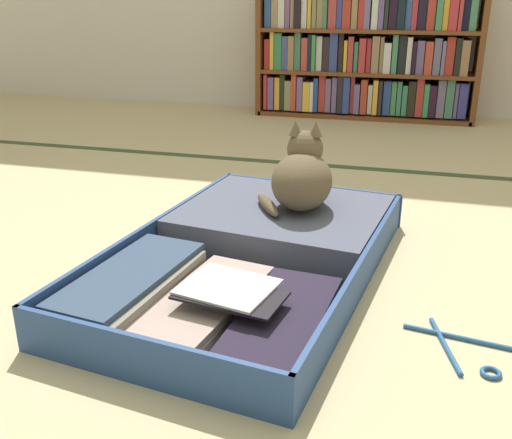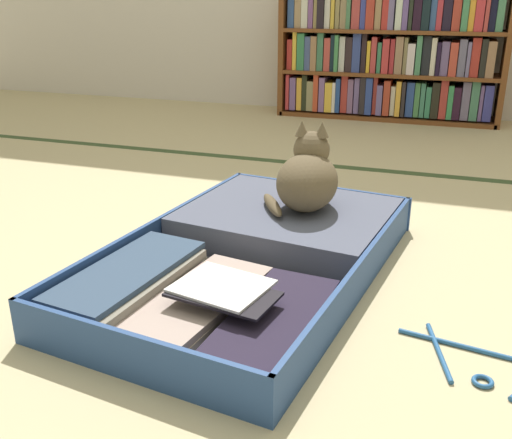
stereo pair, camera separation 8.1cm
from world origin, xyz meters
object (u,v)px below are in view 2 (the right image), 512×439
Objects in this scene: bookshelf at (389,54)px; black_cat at (308,178)px; open_suitcase at (258,250)px; clothes_hanger at (488,362)px.

black_cat is (0.02, -1.91, -0.17)m from bookshelf.
black_cat reaches higher than open_suitcase.
clothes_hanger is at bearing -44.48° from black_cat.
black_cat is at bearing 135.52° from clothes_hanger.
black_cat reaches higher than clothes_hanger.
bookshelf reaches higher than black_cat.
bookshelf is at bearing 88.37° from open_suitcase.
open_suitcase reaches higher than clothes_hanger.
bookshelf reaches higher than open_suitcase.
open_suitcase is at bearing -111.11° from black_cat.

